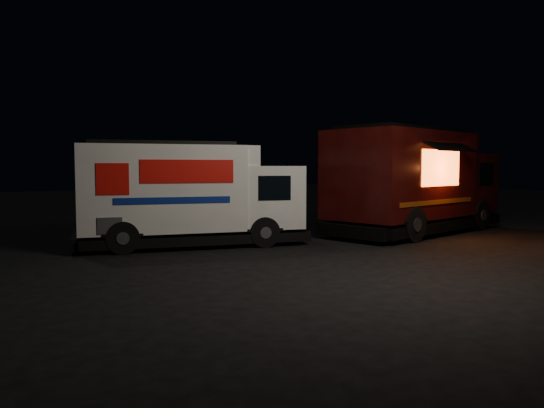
% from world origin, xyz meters
% --- Properties ---
extents(ground, '(80.00, 80.00, 0.00)m').
position_xyz_m(ground, '(0.00, 0.00, 0.00)').
color(ground, black).
rests_on(ground, ground).
extents(white_truck, '(6.53, 4.00, 2.80)m').
position_xyz_m(white_truck, '(-1.74, 2.94, 1.40)').
color(white_truck, white).
rests_on(white_truck, ground).
extents(red_truck, '(7.47, 3.52, 3.35)m').
position_xyz_m(red_truck, '(5.56, 1.19, 1.68)').
color(red_truck, '#3C0C0A').
rests_on(red_truck, ground).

